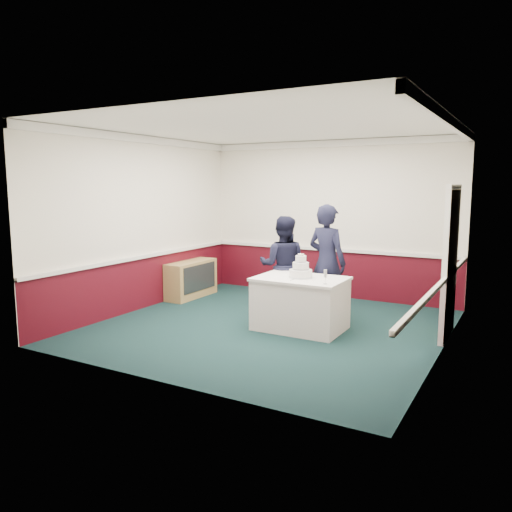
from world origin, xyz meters
The scene contains 9 objects.
ground centered at (0.00, 0.00, 0.00)m, with size 5.00×5.00×0.00m, color #14312D.
room_shell centered at (0.08, 0.61, 1.97)m, with size 5.00×5.00×3.00m.
sideboard centered at (-2.28, 1.09, 0.35)m, with size 0.41×1.20×0.70m.
cake_table centered at (0.46, 0.13, 0.40)m, with size 1.32×0.92×0.79m.
wedding_cake centered at (0.46, 0.13, 0.90)m, with size 0.35×0.35×0.36m.
cake_knife centered at (0.43, -0.07, 0.79)m, with size 0.01×0.22×0.01m, color silver.
champagne_flute centered at (0.96, -0.15, 0.93)m, with size 0.05×0.05×0.21m.
person_man centered at (-0.16, 0.79, 0.83)m, with size 0.80×0.63×1.65m, color black.
person_woman centered at (0.59, 0.87, 0.93)m, with size 0.68×0.45×1.86m, color black.
Camera 1 is at (3.45, -6.59, 2.17)m, focal length 35.00 mm.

